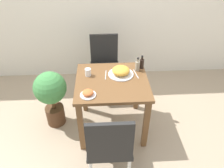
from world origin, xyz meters
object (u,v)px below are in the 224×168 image
at_px(side_plate, 88,93).
at_px(sauce_bottle, 137,65).
at_px(drink_cup, 88,72).
at_px(condiment_bottle, 142,63).
at_px(food_plate, 121,71).
at_px(potted_plant_left, 51,93).
at_px(chair_near, 109,145).
at_px(chair_far, 105,63).

distance_m(side_plate, sauce_bottle, 0.73).
height_order(drink_cup, sauce_bottle, sauce_bottle).
bearing_deg(condiment_bottle, sauce_bottle, -143.18).
distance_m(food_plate, condiment_bottle, 0.29).
relative_size(sauce_bottle, potted_plant_left, 0.23).
xyz_separation_m(food_plate, potted_plant_left, (-0.85, -0.00, -0.29)).
distance_m(side_plate, condiment_bottle, 0.80).
xyz_separation_m(chair_near, drink_cup, (-0.21, 0.84, 0.25)).
distance_m(food_plate, sauce_bottle, 0.22).
distance_m(food_plate, side_plate, 0.52).
bearing_deg(side_plate, chair_near, -67.29).
bearing_deg(potted_plant_left, drink_cup, 0.70).
bearing_deg(sauce_bottle, side_plate, -142.02).
bearing_deg(sauce_bottle, condiment_bottle, 36.82).
relative_size(chair_near, potted_plant_left, 1.19).
bearing_deg(chair_near, sauce_bottle, -112.44).
height_order(drink_cup, condiment_bottle, condiment_bottle).
height_order(food_plate, side_plate, food_plate).
bearing_deg(food_plate, chair_near, -101.84).
relative_size(chair_near, food_plate, 3.09).
relative_size(chair_far, condiment_bottle, 5.10).
distance_m(chair_far, condiment_bottle, 0.73).
distance_m(chair_near, chair_far, 1.47).
distance_m(sauce_bottle, potted_plant_left, 1.10).
xyz_separation_m(chair_near, chair_far, (-0.00, 1.47, 0.00)).
bearing_deg(potted_plant_left, chair_far, 43.51).
bearing_deg(sauce_bottle, food_plate, -158.20).
relative_size(chair_far, potted_plant_left, 1.19).
xyz_separation_m(side_plate, condiment_bottle, (0.63, 0.49, 0.04)).
bearing_deg(side_plate, condiment_bottle, 37.88).
bearing_deg(side_plate, chair_far, 79.07).
bearing_deg(potted_plant_left, sauce_bottle, 4.53).
xyz_separation_m(condiment_bottle, potted_plant_left, (-1.11, -0.13, -0.31)).
relative_size(chair_far, side_plate, 5.51).
bearing_deg(chair_far, potted_plant_left, -136.49).
xyz_separation_m(sauce_bottle, condiment_bottle, (0.06, 0.04, 0.00)).
bearing_deg(side_plate, drink_cup, 91.58).
height_order(sauce_bottle, condiment_bottle, same).
bearing_deg(condiment_bottle, food_plate, -154.44).
xyz_separation_m(chair_near, sauce_bottle, (0.38, 0.92, 0.28)).
height_order(side_plate, sauce_bottle, sauce_bottle).
bearing_deg(chair_near, side_plate, -67.29).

